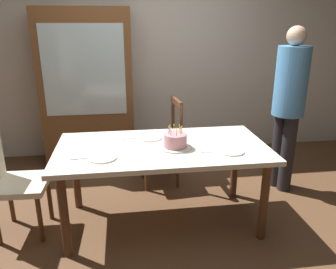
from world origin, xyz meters
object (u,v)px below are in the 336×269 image
Objects in this scene: plate_near_guest at (231,151)px; chair_upholstered at (8,176)px; plate_far_side at (150,138)px; chair_spindle_back at (162,144)px; dining_table at (162,155)px; birthday_cake at (175,141)px; person_guest at (289,101)px; plate_near_celebrant at (102,158)px; china_cabinet at (87,88)px.

chair_upholstered is at bearing 172.77° from plate_near_guest.
chair_upholstered reaches higher than plate_far_side.
dining_table is at bearing -96.55° from chair_spindle_back.
plate_far_side is 0.23× the size of chair_upholstered.
birthday_cake is at bearing -54.18° from plate_far_side.
birthday_cake is at bearing -3.25° from chair_upholstered.
plate_near_celebrant is at bearing -159.49° from person_guest.
person_guest reaches higher than chair_spindle_back.
plate_near_celebrant is at bearing 180.00° from plate_near_guest.
plate_far_side is at bearing -107.25° from chair_spindle_back.
plate_near_celebrant is 0.58m from plate_far_side.
plate_near_celebrant is at bearing -16.24° from chair_upholstered.
chair_spindle_back reaches higher than plate_near_celebrant.
plate_far_side is at bearing 125.82° from birthday_cake.
plate_far_side is 1.22m from chair_upholstered.
plate_near_celebrant is 0.23× the size of chair_upholstered.
chair_upholstered reaches higher than birthday_cake.
chair_upholstered is (-1.38, 0.08, -0.26)m from birthday_cake.
plate_far_side is 0.12× the size of china_cabinet.
chair_upholstered is at bearing 163.76° from plate_near_celebrant.
plate_near_celebrant is 0.23× the size of chair_spindle_back.
plate_near_guest is at bearing -21.33° from dining_table.
china_cabinet is at bearing 98.02° from plate_near_celebrant.
china_cabinet is at bearing 117.50° from birthday_cake.
plate_far_side is 0.67m from chair_spindle_back.
china_cabinet is at bearing 152.89° from person_guest.
chair_upholstered is (-0.79, 0.23, -0.21)m from plate_near_celebrant.
plate_far_side is 1.49m from person_guest.
dining_table is 0.24m from plate_far_side.
person_guest is at bearing 10.75° from plate_far_side.
chair_spindle_back is (-0.44, 0.99, -0.28)m from plate_near_guest.
chair_upholstered is (-1.81, 0.23, -0.21)m from plate_near_guest.
person_guest reaches higher than plate_far_side.
dining_table is 1.87× the size of chair_spindle_back.
chair_spindle_back is 1.57m from chair_upholstered.
plate_far_side is at bearing -169.25° from person_guest.
chair_upholstered is 0.56× the size of person_guest.
chair_upholstered is at bearing -150.84° from chair_spindle_back.
birthday_cake is at bearing -156.76° from person_guest.
dining_table is at bearing 23.07° from plate_near_celebrant.
chair_upholstered is at bearing 176.75° from birthday_cake.
plate_near_guest is (0.62, -0.42, 0.00)m from plate_far_side.
chair_upholstered is (-1.19, -0.19, -0.21)m from plate_far_side.
chair_spindle_back is at bearing 83.45° from dining_table.
plate_near_guest is at bearing -54.25° from china_cabinet.
plate_near_guest is (0.43, -0.15, -0.05)m from birthday_cake.
china_cabinet is at bearing 70.61° from chair_upholstered.
plate_near_celebrant is 1.80m from china_cabinet.
plate_near_celebrant is 0.85m from chair_upholstered.
birthday_cake is 0.61m from plate_near_celebrant.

